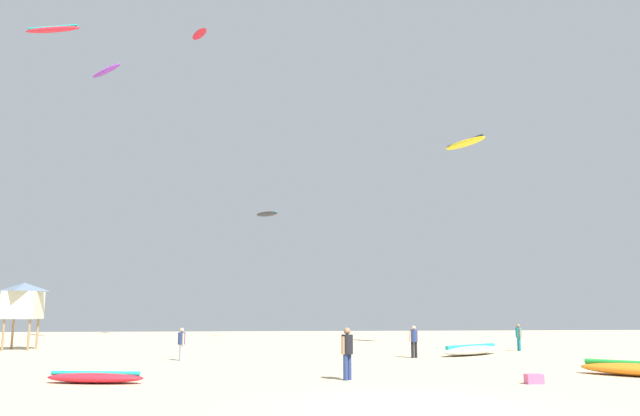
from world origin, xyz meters
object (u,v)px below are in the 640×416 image
at_px(person_midground, 519,335).
at_px(kite_aloft_1, 53,29).
at_px(cooler_box, 534,379).
at_px(kite_grounded_far, 95,377).
at_px(kite_aloft_2, 465,143).
at_px(person_left, 414,339).
at_px(lifeguard_tower, 23,300).
at_px(person_foreground, 347,349).
at_px(kite_aloft_3, 267,214).
at_px(person_right, 181,341).
at_px(kite_grounded_mid, 471,350).
at_px(kite_aloft_4, 199,34).
at_px(kite_aloft_0, 106,71).

distance_m(person_midground, kite_aloft_1, 33.99).
distance_m(cooler_box, kite_aloft_1, 33.56).
xyz_separation_m(person_midground, kite_grounded_far, (-21.22, -14.80, -0.74)).
bearing_deg(kite_aloft_2, kite_aloft_1, -170.43).
relative_size(person_left, lifeguard_tower, 0.39).
height_order(lifeguard_tower, kite_aloft_1, kite_aloft_1).
xyz_separation_m(person_foreground, kite_aloft_3, (-2.19, 33.39, 10.01)).
relative_size(person_left, kite_aloft_1, 0.44).
xyz_separation_m(kite_grounded_far, cooler_box, (14.42, -1.71, -0.03)).
height_order(kite_grounded_far, kite_aloft_1, kite_aloft_1).
relative_size(person_right, kite_grounded_far, 0.46).
height_order(person_midground, kite_grounded_mid, person_midground).
distance_m(person_left, cooler_box, 11.78).
bearing_deg(kite_aloft_3, kite_grounded_far, -100.64).
bearing_deg(lifeguard_tower, kite_aloft_4, 56.48).
height_order(cooler_box, kite_aloft_2, kite_aloft_2).
bearing_deg(kite_aloft_0, person_midground, -27.03).
bearing_deg(kite_grounded_mid, kite_aloft_4, 129.11).
distance_m(kite_aloft_2, kite_aloft_3, 19.73).
xyz_separation_m(kite_aloft_3, kite_aloft_4, (-6.49, -0.79, 16.63)).
bearing_deg(person_midground, kite_aloft_2, 99.73).
bearing_deg(person_midground, person_right, -166.95).
distance_m(lifeguard_tower, kite_aloft_3, 22.58).
bearing_deg(person_foreground, person_left, -70.41).
bearing_deg(lifeguard_tower, cooler_box, -41.38).
height_order(person_midground, person_right, person_midground).
distance_m(person_midground, kite_grounded_far, 25.88).
bearing_deg(lifeguard_tower, kite_aloft_2, 1.31).
height_order(kite_grounded_far, kite_aloft_0, kite_aloft_0).
bearing_deg(person_left, kite_aloft_1, -113.65).
height_order(person_right, kite_grounded_far, person_right).
xyz_separation_m(kite_grounded_far, kite_aloft_3, (6.28, 33.45, 10.87)).
height_order(person_midground, kite_aloft_1, kite_aloft_1).
height_order(person_foreground, cooler_box, person_foreground).
relative_size(person_midground, person_left, 0.98).
bearing_deg(kite_aloft_3, kite_grounded_mid, -63.97).
distance_m(person_right, kite_aloft_3, 26.56).
bearing_deg(kite_grounded_far, person_foreground, 0.42).
height_order(person_midground, cooler_box, person_midground).
distance_m(person_foreground, lifeguard_tower, 26.05).
bearing_deg(person_left, kite_grounded_mid, 102.62).
distance_m(person_left, kite_grounded_far, 16.80).
bearing_deg(kite_grounded_far, person_right, 79.39).
bearing_deg(person_midground, kite_grounded_mid, -144.22).
xyz_separation_m(person_midground, kite_aloft_1, (-28.54, 0.34, 18.45)).
height_order(person_midground, lifeguard_tower, lifeguard_tower).
height_order(cooler_box, kite_aloft_4, kite_aloft_4).
bearing_deg(kite_aloft_0, kite_grounded_mid, -36.22).
bearing_deg(person_right, kite_grounded_far, 50.38).
bearing_deg(lifeguard_tower, kite_grounded_far, -64.30).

